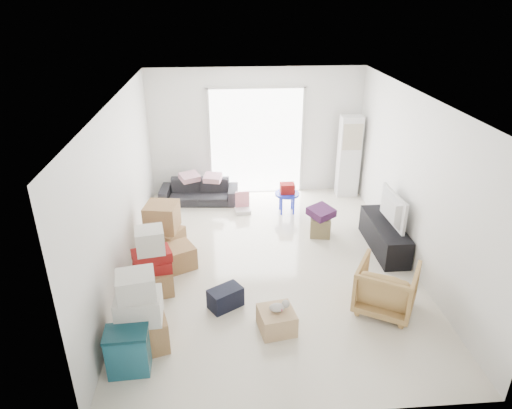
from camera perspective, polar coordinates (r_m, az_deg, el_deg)
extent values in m
cube|color=beige|center=(7.66, 1.81, -8.01)|extent=(4.50, 6.00, 0.24)
cube|color=white|center=(6.53, 2.17, 14.14)|extent=(4.50, 6.00, 0.24)
cube|color=white|center=(9.90, -0.03, 9.21)|extent=(4.50, 0.24, 2.70)
cube|color=white|center=(4.30, 6.69, -14.21)|extent=(4.50, 0.24, 2.70)
cube|color=white|center=(7.11, -17.37, 1.49)|extent=(0.24, 6.00, 2.70)
cube|color=white|center=(7.59, 20.07, 2.59)|extent=(0.24, 6.00, 2.70)
cube|color=white|center=(9.82, 0.03, 7.86)|extent=(2.00, 0.01, 2.30)
cube|color=silver|center=(9.79, -5.86, 7.67)|extent=(0.06, 0.04, 2.30)
cube|color=silver|center=(9.94, 5.85, 7.94)|extent=(0.06, 0.04, 2.30)
cube|color=silver|center=(9.54, 0.04, 14.46)|extent=(2.10, 0.04, 0.06)
cube|color=white|center=(9.94, 11.52, 5.89)|extent=(0.45, 0.30, 1.75)
cube|color=black|center=(8.17, 15.73, -3.78)|extent=(0.44, 1.48, 0.49)
imported|color=black|center=(8.03, 15.99, -1.85)|extent=(0.59, 0.98, 0.13)
imported|color=#28292D|center=(9.64, -7.15, 2.04)|extent=(1.65, 0.60, 0.63)
cube|color=#BE8B9D|center=(9.54, -8.36, 4.11)|extent=(0.43, 0.40, 0.11)
cube|color=#BE8B9D|center=(9.45, -5.47, 4.09)|extent=(0.40, 0.35, 0.12)
imported|color=tan|center=(6.62, 16.01, -9.67)|extent=(1.02, 1.00, 0.79)
cube|color=#195568|center=(5.84, -15.50, -18.34)|extent=(0.49, 0.36, 0.27)
cube|color=#195568|center=(5.66, -15.82, -16.37)|extent=(0.49, 0.36, 0.27)
cube|color=#0C333D|center=(5.56, -16.00, -15.18)|extent=(0.51, 0.37, 0.04)
cube|color=#A67C4B|center=(6.03, -14.02, -15.31)|extent=(0.70, 0.64, 0.44)
cube|color=silver|center=(5.79, -14.43, -12.32)|extent=(0.57, 0.47, 0.35)
cube|color=silver|center=(5.61, -14.78, -9.71)|extent=(0.51, 0.47, 0.30)
cube|color=#A67C4B|center=(7.00, -12.58, -9.23)|extent=(0.61, 0.61, 0.37)
cube|color=maroon|center=(6.85, -12.79, -7.37)|extent=(0.60, 0.44, 0.17)
cube|color=maroon|center=(6.77, -12.92, -6.24)|extent=(0.62, 0.50, 0.15)
cube|color=silver|center=(6.65, -13.12, -4.39)|extent=(0.45, 0.44, 0.35)
cube|color=#A67C4B|center=(7.95, -11.39, -4.40)|extent=(0.75, 0.71, 0.43)
cube|color=#A67C4B|center=(7.74, -11.67, -1.53)|extent=(0.59, 0.59, 0.46)
cube|color=#A67C4B|center=(7.49, -9.59, -6.42)|extent=(0.61, 0.61, 0.38)
cube|color=black|center=(6.56, -3.84, -11.56)|extent=(0.54, 0.48, 0.30)
cube|color=olive|center=(8.40, 8.03, -2.68)|extent=(0.42, 0.42, 0.36)
cube|color=#471E4B|center=(8.29, 8.13, -1.15)|extent=(0.54, 0.54, 0.14)
cylinder|color=#1A29CD|center=(9.10, 3.91, 1.34)|extent=(0.49, 0.49, 0.04)
cylinder|color=#1A29CD|center=(9.32, 4.51, 0.48)|extent=(0.04, 0.04, 0.38)
cylinder|color=#1A29CD|center=(9.28, 3.02, 0.43)|extent=(0.04, 0.04, 0.38)
cylinder|color=#1A29CD|center=(9.06, 3.21, -0.21)|extent=(0.04, 0.04, 0.38)
cylinder|color=#1A29CD|center=(9.10, 4.74, -0.16)|extent=(0.04, 0.04, 0.38)
cube|color=maroon|center=(9.06, 3.93, 2.03)|extent=(0.28, 0.22, 0.20)
cube|color=silver|center=(9.22, -1.67, -0.78)|extent=(0.33, 0.30, 0.08)
cube|color=pink|center=(9.23, -1.72, 0.67)|extent=(0.29, 0.07, 0.33)
cube|color=tan|center=(6.17, 2.59, -14.26)|extent=(0.52, 0.52, 0.30)
ellipsoid|color=#B2ADA8|center=(6.04, 2.63, -12.76)|extent=(0.20, 0.14, 0.11)
cube|color=#B41437|center=(6.04, 2.63, -12.73)|extent=(0.15, 0.12, 0.03)
sphere|color=#B2ADA8|center=(6.06, 3.73, -12.31)|extent=(0.11, 0.11, 0.11)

